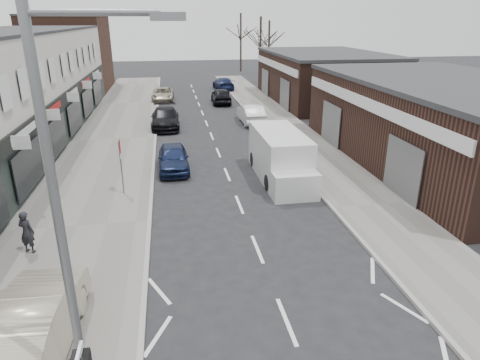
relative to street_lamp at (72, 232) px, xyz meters
name	(u,v)px	position (x,y,z in m)	size (l,w,h in m)	color
pavement_left	(113,139)	(-2.22, 22.80, -4.56)	(5.50, 64.00, 0.12)	slate
pavement_right	(290,132)	(10.28, 22.80, -4.56)	(3.50, 64.00, 0.12)	slate
brick_block_far	(70,54)	(-8.97, 45.80, -0.62)	(8.00, 10.00, 8.00)	#462A1E
right_unit_near	(447,124)	(17.03, 14.80, -2.37)	(10.00, 18.00, 4.50)	#321D17
right_unit_far	(324,78)	(17.03, 34.80, -2.37)	(10.00, 16.00, 4.50)	#321D17
tree_far_a	(260,82)	(13.53, 48.80, -4.62)	(3.60, 3.60, 8.00)	#382D26
tree_far_b	(268,76)	(16.03, 54.80, -4.62)	(3.60, 3.60, 7.50)	#382D26
tree_far_c	(241,71)	(13.03, 60.80, -4.62)	(3.60, 3.60, 8.50)	#382D26
street_lamp	(72,232)	(0.00, 0.00, 0.00)	(2.23, 0.22, 8.00)	slate
warning_sign	(121,150)	(-0.63, 12.80, -2.42)	(0.12, 0.80, 2.70)	slate
white_van	(280,157)	(7.17, 13.82, -3.48)	(2.22, 6.22, 2.42)	silver
sedan_on_pavement	(29,326)	(-1.93, 2.48, -3.65)	(1.79, 5.14, 1.69)	#BDB197
pedestrian	(27,232)	(-3.47, 7.74, -3.72)	(0.57, 0.37, 1.56)	black
parked_car_left_a	(173,158)	(1.73, 16.01, -3.93)	(1.62, 4.04, 1.38)	#141E3F
parked_car_left_b	(165,118)	(1.33, 25.92, -3.89)	(2.06, 5.06, 1.47)	black
parked_car_left_c	(163,94)	(1.13, 37.52, -3.99)	(2.08, 4.52, 1.26)	#A29982
parked_car_right_a	(251,114)	(8.03, 26.35, -3.88)	(1.56, 4.48, 1.48)	silver
parked_car_right_b	(221,96)	(6.73, 34.93, -3.87)	(1.77, 4.40, 1.50)	black
parked_car_right_c	(223,84)	(8.03, 43.33, -3.92)	(1.95, 4.80, 1.39)	#141C3F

